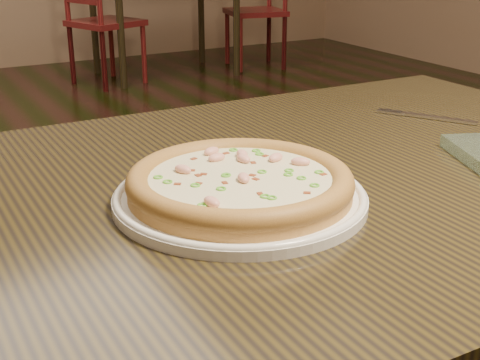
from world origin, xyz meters
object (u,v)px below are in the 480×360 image
hero_table (298,240)px  plate (240,197)px  chair_c (99,22)px  chair_d (262,11)px  pizza (240,182)px

hero_table → plate: plate is taller
plate → chair_c: bearing=74.8°
chair_c → chair_d: size_ratio=1.00×
pizza → chair_c: bearing=74.8°
pizza → hero_table: bearing=22.5°
plate → pizza: pizza is taller
pizza → chair_d: (2.42, 3.99, -0.34)m
chair_d → pizza: bearing=-121.2°
hero_table → chair_d: size_ratio=1.26×
pizza → chair_c: (1.08, 3.95, -0.34)m
plate → pizza: size_ratio=1.12×
pizza → chair_c: 4.11m
plate → chair_d: bearing=58.8°
hero_table → chair_c: bearing=76.2°
pizza → chair_d: chair_d is taller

